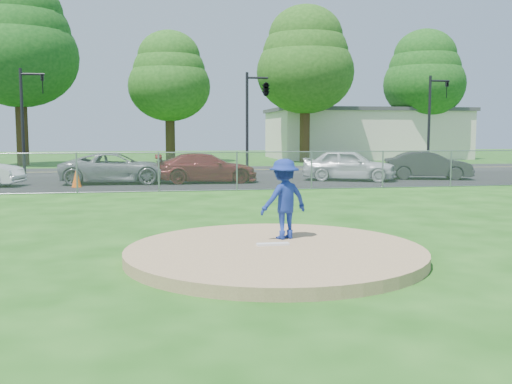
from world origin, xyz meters
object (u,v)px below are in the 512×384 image
tree_right (305,60)px  parked_car_pearl (349,165)px  tree_center (169,76)px  traffic_signal_right (433,114)px  tree_left (18,42)px  pitcher (284,199)px  tree_far_right (424,74)px  traffic_cone (77,178)px  traffic_signal_left (27,111)px  parked_car_charcoal (428,165)px  parked_car_darkred (206,168)px  commercial_building (364,133)px  parked_car_gray (117,168)px  traffic_signal_center (264,90)px

tree_right → parked_car_pearl: size_ratio=2.70×
tree_right → tree_center: bearing=168.7°
traffic_signal_right → tree_left: bearing=160.4°
tree_center → pitcher: (1.35, -33.18, -5.49)m
tree_center → tree_far_right: tree_far_right is taller
tree_left → traffic_cone: 19.21m
tree_left → traffic_signal_right: size_ratio=2.24×
tree_center → traffic_signal_right: 19.64m
traffic_signal_left → parked_car_charcoal: traffic_signal_left is taller
parked_car_charcoal → parked_car_darkred: bearing=107.2°
tree_right → parked_car_darkred: tree_right is taller
tree_center → pitcher: size_ratio=6.31×
tree_far_right → traffic_cone: tree_far_right is taller
commercial_building → tree_far_right: bearing=-36.9°
parked_car_darkred → parked_car_pearl: size_ratio=1.06×
parked_car_gray → parked_car_pearl: 10.64m
tree_center → parked_car_darkred: tree_center is taller
traffic_signal_left → traffic_cone: 8.85m
tree_left → traffic_signal_center: size_ratio=2.24×
commercial_building → parked_car_pearl: size_ratio=3.81×
traffic_signal_right → parked_car_pearl: bearing=-139.2°
traffic_signal_right → pitcher: traffic_signal_right is taller
traffic_signal_left → parked_car_gray: (4.94, -6.06, -2.68)m
traffic_cone → parked_car_gray: size_ratio=0.16×
traffic_signal_right → parked_car_pearl: (-7.42, -6.41, -2.62)m
parked_car_pearl → parked_car_charcoal: 4.06m
parked_car_gray → pitcher: bearing=-162.5°
tree_right → parked_car_gray: 21.70m
pitcher → parked_car_pearl: size_ratio=0.36×
pitcher → tree_right: bearing=-126.8°
traffic_cone → parked_car_charcoal: size_ratio=0.19×
pitcher → traffic_signal_center: bearing=-121.0°
tree_far_right → parked_car_charcoal: (-9.13, -19.24, -6.38)m
commercial_building → traffic_signal_center: size_ratio=2.93×
commercial_building → pitcher: 40.35m
parked_car_darkred → parked_car_charcoal: (10.74, 0.15, 0.01)m
commercial_building → traffic_signal_right: traffic_signal_right is taller
traffic_signal_left → parked_car_charcoal: size_ratio=1.38×
tree_right → pitcher: tree_right is taller
traffic_signal_right → tree_far_right: bearing=66.1°
traffic_cone → commercial_building: bearing=47.9°
traffic_signal_right → parked_car_pearl: size_ratio=1.30×
pitcher → parked_car_darkred: pitcher is taller
tree_far_right → pitcher: (-19.65, -34.18, -6.08)m
tree_center → traffic_cone: (-4.34, -19.60, -6.07)m
traffic_signal_right → parked_car_gray: 19.23m
tree_far_right → traffic_signal_left: tree_far_right is taller
tree_left → parked_car_charcoal: tree_left is taller
tree_right → pitcher: 33.03m
tree_far_right → parked_car_darkred: size_ratio=2.36×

